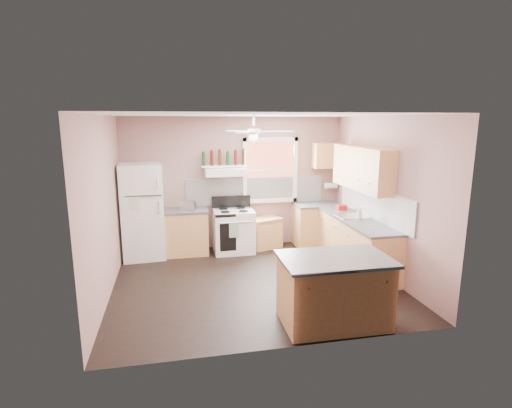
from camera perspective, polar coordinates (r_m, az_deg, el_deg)
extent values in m
plane|color=black|center=(6.73, -0.32, -11.03)|extent=(4.50, 4.50, 0.00)
plane|color=white|center=(6.20, -0.35, 12.62)|extent=(4.50, 4.50, 0.00)
cube|color=#8F6863|center=(8.29, -3.12, 3.04)|extent=(4.50, 0.05, 2.70)
cube|color=#8F6863|center=(7.13, 17.89, 1.04)|extent=(0.05, 4.00, 2.70)
cube|color=#8F6863|center=(6.29, -21.07, -0.56)|extent=(0.05, 4.00, 2.70)
cube|color=white|center=(8.36, -0.02, 1.91)|extent=(2.90, 0.03, 0.55)
cube|color=white|center=(7.40, 16.40, 0.12)|extent=(0.03, 2.60, 0.55)
cube|color=brown|center=(8.36, 2.01, 4.85)|extent=(1.00, 0.02, 1.20)
cube|color=white|center=(8.34, 2.05, 4.83)|extent=(1.16, 0.07, 1.36)
cube|color=white|center=(7.95, -15.92, -1.00)|extent=(0.82, 0.80, 1.83)
cube|color=#C17F50|center=(8.08, -10.16, -4.05)|extent=(0.90, 0.60, 0.86)
cube|color=#434346|center=(7.97, -10.28, -0.94)|extent=(0.92, 0.62, 0.04)
cube|color=silver|center=(7.89, -9.63, -0.23)|extent=(0.32, 0.25, 0.18)
cube|color=white|center=(8.07, -3.21, -3.89)|extent=(0.80, 0.64, 0.86)
cube|color=white|center=(7.95, -4.48, 4.61)|extent=(0.78, 0.50, 0.14)
cube|color=white|center=(8.06, -4.61, 5.41)|extent=(0.90, 0.26, 0.03)
cube|color=#C17F50|center=(8.36, 1.27, -4.12)|extent=(0.75, 0.62, 0.64)
cube|color=#C17F50|center=(8.61, 8.89, -3.02)|extent=(1.00, 0.60, 0.86)
cube|color=#C17F50|center=(7.46, 14.13, -5.58)|extent=(0.60, 2.20, 0.86)
cube|color=#434346|center=(8.51, 8.98, -0.09)|extent=(1.02, 0.62, 0.04)
cube|color=#434346|center=(7.33, 14.23, -2.23)|extent=(0.62, 2.22, 0.04)
cube|color=silver|center=(7.50, 13.57, -1.76)|extent=(0.55, 0.45, 0.03)
cylinder|color=silver|center=(7.56, 14.70, -1.14)|extent=(0.03, 0.03, 0.14)
cube|color=#C17F50|center=(7.41, 14.89, 4.97)|extent=(0.33, 1.80, 0.76)
cube|color=#C17F50|center=(8.55, 10.16, 6.85)|extent=(0.60, 0.33, 0.52)
cylinder|color=white|center=(8.71, 10.66, 2.60)|extent=(0.26, 0.12, 0.12)
cube|color=#C17F50|center=(5.41, 11.03, -12.20)|extent=(1.34, 0.86, 0.86)
cube|color=#434346|center=(5.25, 11.23, -7.70)|extent=(1.42, 0.94, 0.04)
cylinder|color=white|center=(6.20, -0.34, 10.31)|extent=(0.20, 0.20, 0.08)
imported|color=silver|center=(7.26, 14.57, -1.27)|extent=(0.13, 0.13, 0.23)
cube|color=#AC160E|center=(7.98, 12.13, -0.49)|extent=(0.19, 0.13, 0.10)
cylinder|color=#143819|center=(8.01, -7.48, 6.39)|extent=(0.06, 0.06, 0.27)
cylinder|color=#590F0F|center=(8.02, -6.34, 6.50)|extent=(0.06, 0.06, 0.29)
cylinder|color=#3F230F|center=(8.03, -5.20, 6.60)|extent=(0.06, 0.06, 0.31)
cylinder|color=#143819|center=(8.06, -4.06, 6.49)|extent=(0.06, 0.06, 0.27)
cylinder|color=#590F0F|center=(8.08, -2.92, 6.59)|extent=(0.06, 0.06, 0.29)
cylinder|color=#3F230F|center=(8.10, -1.80, 6.69)|extent=(0.06, 0.06, 0.31)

